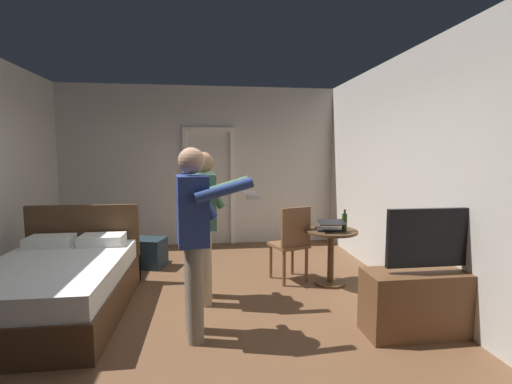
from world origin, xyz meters
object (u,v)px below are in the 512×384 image
Objects in this scene: side_table at (331,248)px; wooden_chair at (292,241)px; bottle_on_table at (344,222)px; laptop at (330,227)px; bed at (57,285)px; person_striped_shirt at (205,216)px; suitcase_small at (143,253)px; person_blue_shirt at (194,230)px; suitcase_dark at (137,251)px; tv_flatscreen at (431,296)px.

wooden_chair is (-0.48, 0.14, 0.07)m from side_table.
laptop is at bearing 168.00° from bottle_on_table.
bed is 3.31m from bottle_on_table.
side_table is at bearing -16.69° from wooden_chair.
person_striped_shirt is (-1.72, -0.24, 0.16)m from bottle_on_table.
side_table is 1.10× the size of suitcase_small.
laptop is 0.57× the size of suitcase_small.
person_striped_shirt is at bearing 83.65° from person_blue_shirt.
suitcase_small is at bearing 155.83° from wooden_chair.
bed is at bearing -171.56° from side_table.
suitcase_dark is at bearing 141.54° from suitcase_small.
side_table is at bearing -6.46° from suitcase_small.
side_table is 0.28m from laptop.
person_blue_shirt reaches higher than wooden_chair.
person_striped_shirt is 2.90× the size of suitcase_dark.
person_striped_shirt is (1.53, 0.14, 0.67)m from bed.
wooden_chair is (-0.62, 0.22, -0.27)m from bottle_on_table.
side_table is 0.42× the size of person_striped_shirt.
tv_flatscreen is 0.72× the size of person_blue_shirt.
laptop is 1.58m from person_striped_shirt.
person_striped_shirt is at bearing -156.99° from wooden_chair.
bed is 3.15m from side_table.
bed is 2.84× the size of side_table.
person_blue_shirt reaches higher than side_table.
suitcase_dark is (0.48, 1.69, -0.12)m from bed.
bottle_on_table is 2.10m from person_blue_shirt.
person_blue_shirt is 2.47m from suitcase_small.
bed reaches higher than bottle_on_table.
suitcase_dark is (-3.12, 2.58, -0.16)m from tv_flatscreen.
bed is 1.18× the size of person_striped_shirt.
suitcase_dark is 0.92× the size of suitcase_small.
person_blue_shirt reaches higher than suitcase_dark.
wooden_chair reaches higher than suitcase_small.
bed is at bearing -95.34° from suitcase_small.
tv_flatscreen is 1.45m from side_table.
tv_flatscreen is 1.96× the size of suitcase_small.
person_striped_shirt is 1.83m from suitcase_small.
side_table is 1.21× the size of suitcase_dark.
suitcase_small is at bearing -48.99° from suitcase_dark.
suitcase_dark is (-2.77, 1.31, -0.63)m from bottle_on_table.
suitcase_small is (-2.51, 1.05, -0.26)m from side_table.
bed is 7.22× the size of bottle_on_table.
person_striped_shirt is at bearing -168.40° from side_table.
person_striped_shirt reaches higher than tv_flatscreen.
laptop is at bearing -20.28° from suitcase_dark.
person_striped_shirt is (-1.10, -0.47, 0.43)m from wooden_chair.
suitcase_small is at bearing 156.81° from bottle_on_table.
person_striped_shirt is (0.09, 0.82, -0.01)m from person_blue_shirt.
person_blue_shirt is (-1.67, -1.14, 0.51)m from side_table.
bottle_on_table reaches higher than side_table.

